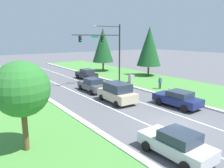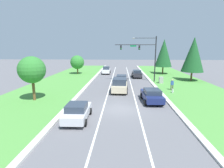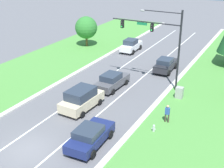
{
  "view_description": "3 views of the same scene",
  "coord_description": "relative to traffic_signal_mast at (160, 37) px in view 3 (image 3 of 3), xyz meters",
  "views": [
    {
      "loc": [
        -13.12,
        -10.08,
        6.54
      ],
      "look_at": [
        -0.12,
        8.16,
        1.74
      ],
      "focal_mm": 35.0,
      "sensor_mm": 36.0,
      "label": 1
    },
    {
      "loc": [
        0.02,
        -17.39,
        6.21
      ],
      "look_at": [
        -1.25,
        7.05,
        1.19
      ],
      "focal_mm": 28.0,
      "sensor_mm": 36.0,
      "label": 2
    },
    {
      "loc": [
        14.51,
        -14.01,
        13.68
      ],
      "look_at": [
        1.13,
        10.8,
        1.39
      ],
      "focal_mm": 50.0,
      "sensor_mm": 36.0,
      "label": 3
    }
  ],
  "objects": [
    {
      "name": "graphite_sedan",
      "position": [
        -4.09,
        -2.58,
        -4.7
      ],
      "size": [
        2.15,
        4.67,
        1.66
      ],
      "rotation": [
        0.0,
        0.0,
        -0.04
      ],
      "color": "#4C4C51",
      "rests_on": "ground_plane"
    },
    {
      "name": "pedestrian",
      "position": [
        3.45,
        -6.75,
        -4.59
      ],
      "size": [
        0.4,
        0.25,
        1.69
      ],
      "rotation": [
        0.0,
        0.0,
        3.23
      ],
      "color": "#42382D",
      "rests_on": "ground_plane"
    },
    {
      "name": "ground_plane",
      "position": [
        -4.21,
        -15.27,
        -5.52
      ],
      "size": [
        160.0,
        160.0,
        0.0
      ],
      "primitive_type": "plane",
      "color": "#5B5B60"
    },
    {
      "name": "traffic_signal_mast",
      "position": [
        0.0,
        0.0,
        0.0
      ],
      "size": [
        7.54,
        0.41,
        8.34
      ],
      "color": "black",
      "rests_on": "ground_plane"
    },
    {
      "name": "lane_stripe_inner_left",
      "position": [
        -6.01,
        -15.27,
        -5.52
      ],
      "size": [
        0.14,
        81.0,
        0.01
      ],
      "color": "white",
      "rests_on": "ground_plane"
    },
    {
      "name": "lane_stripe_inner_right",
      "position": [
        -2.41,
        -15.27,
        -5.52
      ],
      "size": [
        0.14,
        81.0,
        0.01
      ],
      "color": "white",
      "rests_on": "ground_plane"
    },
    {
      "name": "charcoal_sedan",
      "position": [
        -0.79,
        4.85,
        -4.69
      ],
      "size": [
        2.06,
        4.35,
        1.64
      ],
      "rotation": [
        0.0,
        0.0,
        0.03
      ],
      "color": "#28282D",
      "rests_on": "ground_plane"
    },
    {
      "name": "champagne_suv",
      "position": [
        -4.35,
        -8.02,
        -4.51
      ],
      "size": [
        2.42,
        4.63,
        2.02
      ],
      "rotation": [
        0.0,
        0.0,
        -0.04
      ],
      "color": "beige",
      "rests_on": "ground_plane"
    },
    {
      "name": "white_sedan",
      "position": [
        -7.81,
        10.09,
        -4.62
      ],
      "size": [
        2.03,
        4.4,
        1.81
      ],
      "rotation": [
        0.0,
        0.0,
        0.02
      ],
      "color": "white",
      "rests_on": "ground_plane"
    },
    {
      "name": "oak_far_left_tree",
      "position": [
        -14.75,
        9.1,
        -2.63
      ],
      "size": [
        3.29,
        3.29,
        4.55
      ],
      "color": "brown",
      "rests_on": "ground_plane"
    },
    {
      "name": "utility_cabinet",
      "position": [
        2.96,
        -1.68,
        -4.91
      ],
      "size": [
        0.7,
        0.6,
        1.22
      ],
      "color": "#9E9E99",
      "rests_on": "ground_plane"
    },
    {
      "name": "navy_sedan",
      "position": [
        -0.54,
        -12.63,
        -4.72
      ],
      "size": [
        2.31,
        4.68,
        1.57
      ],
      "rotation": [
        0.0,
        0.0,
        0.05
      ],
      "color": "navy",
      "rests_on": "ground_plane"
    },
    {
      "name": "fire_hydrant",
      "position": [
        3.01,
        -8.66,
        -5.18
      ],
      "size": [
        0.34,
        0.2,
        0.7
      ],
      "color": "#B7B7BC",
      "rests_on": "ground_plane"
    }
  ]
}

